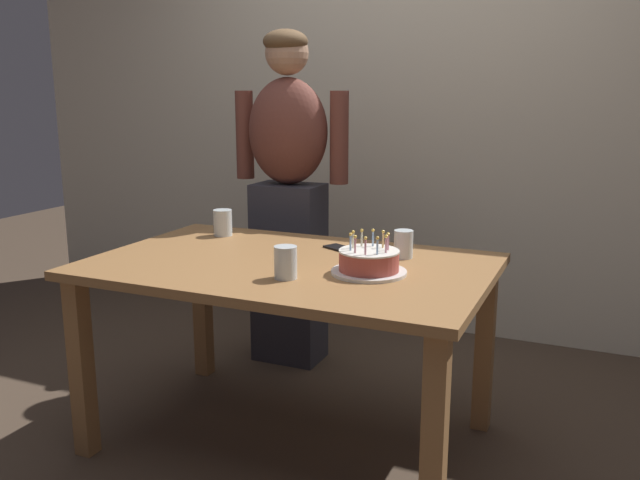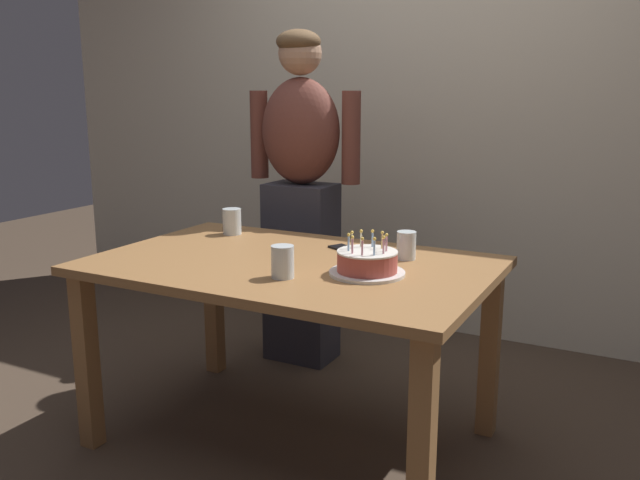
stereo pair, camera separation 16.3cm
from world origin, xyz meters
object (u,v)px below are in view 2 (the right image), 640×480
Objects in this scene: water_glass_far at (406,245)px; person_man_bearded at (301,193)px; water_glass_side at (232,221)px; birthday_cake at (367,263)px; water_glass_near at (283,262)px; cell_phone at (345,249)px.

person_man_bearded is at bearing 145.29° from water_glass_far.
person_man_bearded is at bearing 77.28° from water_glass_side.
birthday_cake is at bearing -22.70° from water_glass_side.
water_glass_side is at bearing 77.28° from person_man_bearded.
water_glass_side is (-0.86, 0.07, 0.00)m from water_glass_far.
birthday_cake is 0.16× the size of person_man_bearded.
water_glass_near is 0.79× the size of cell_phone.
water_glass_far is 0.93× the size of water_glass_side.
water_glass_side is (-0.82, 0.34, 0.02)m from birthday_cake.
water_glass_side is (-0.57, 0.51, 0.00)m from water_glass_near.
person_man_bearded is (-0.76, 0.52, 0.08)m from water_glass_far.
water_glass_far is (0.29, 0.45, -0.00)m from water_glass_near.
person_man_bearded reaches higher than birthday_cake.
water_glass_near is at bearing -41.98° from water_glass_side.
birthday_cake is 2.37× the size of water_glass_near.
water_glass_near is 0.07× the size of person_man_bearded.
water_glass_side is 0.59m from cell_phone.
birthday_cake reaches higher than water_glass_side.
cell_phone is 0.70m from person_man_bearded.
water_glass_far is 0.28m from cell_phone.
birthday_cake reaches higher than water_glass_far.
birthday_cake is at bearing 131.79° from person_man_bearded.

